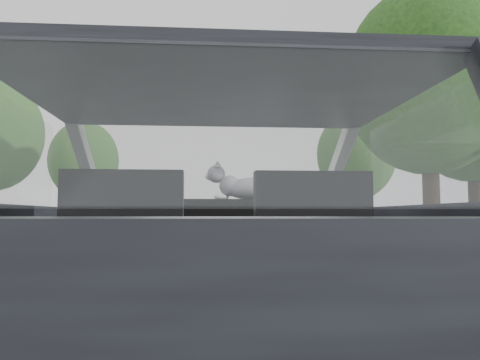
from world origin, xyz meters
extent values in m
cube|color=black|center=(0.00, 0.00, 0.72)|extent=(1.80, 4.00, 1.45)
cube|color=black|center=(0.00, 0.62, 0.85)|extent=(1.58, 0.45, 0.30)
cube|color=black|center=(-0.40, -0.29, 0.88)|extent=(0.50, 0.72, 0.42)
cube|color=black|center=(0.40, -0.29, 0.88)|extent=(0.50, 0.72, 0.42)
torus|color=black|center=(-0.40, 0.33, 0.92)|extent=(0.36, 0.36, 0.04)
ellipsoid|color=#959597|center=(0.26, 0.59, 1.08)|extent=(0.58, 0.27, 0.25)
cube|color=gray|center=(4.30, 10.00, 0.58)|extent=(0.05, 90.00, 0.32)
imported|color=#A2A8B3|center=(-0.04, 24.04, 0.82)|extent=(2.16, 5.04, 1.63)
cube|color=#237239|center=(4.75, 17.86, 1.36)|extent=(0.52, 1.04, 2.71)
camera|label=1|loc=(-0.06, -2.37, 0.90)|focal=35.00mm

